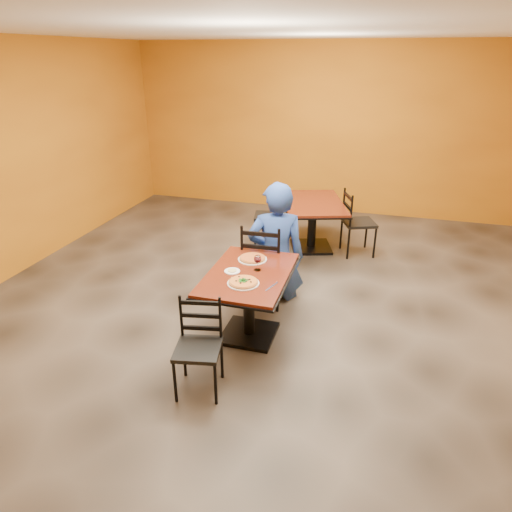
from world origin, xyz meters
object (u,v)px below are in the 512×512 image
(pizza_main, at_px, (243,282))
(plate_far, at_px, (252,259))
(chair_main_far, at_px, (264,262))
(side_plate, at_px, (232,271))
(table_second, at_px, (313,214))
(diner, at_px, (276,241))
(plate_main, at_px, (243,283))
(pizza_far, at_px, (252,258))
(chair_second_left, at_px, (268,216))
(wine_glass, at_px, (258,262))
(chair_main_near, at_px, (198,350))
(chair_second_right, at_px, (359,223))
(table_main, at_px, (249,289))

(pizza_main, relative_size, plate_far, 0.92)
(chair_main_far, relative_size, side_plate, 6.46)
(table_second, xyz_separation_m, side_plate, (-0.40, -2.57, 0.19))
(chair_main_far, relative_size, diner, 0.71)
(diner, height_order, plate_main, diner)
(plate_main, relative_size, pizza_main, 1.09)
(plate_far, relative_size, pizza_far, 1.11)
(chair_second_left, relative_size, wine_glass, 5.05)
(plate_far, distance_m, wine_glass, 0.27)
(chair_main_far, bearing_deg, side_plate, 78.60)
(chair_main_near, height_order, chair_second_right, chair_second_right)
(pizza_far, bearing_deg, chair_second_right, 66.24)
(table_main, xyz_separation_m, chair_second_right, (0.93, 2.55, -0.07))
(wine_glass, bearing_deg, plate_main, -98.72)
(table_second, height_order, wine_glass, wine_glass)
(pizza_main, bearing_deg, table_second, 85.58)
(chair_main_near, relative_size, chair_second_right, 0.89)
(wine_glass, bearing_deg, chair_main_near, -103.53)
(table_second, relative_size, chair_second_right, 1.58)
(chair_second_right, height_order, pizza_far, chair_second_right)
(chair_second_left, height_order, plate_main, chair_second_left)
(side_plate, bearing_deg, table_main, 8.73)
(diner, bearing_deg, side_plate, 60.79)
(side_plate, bearing_deg, chair_second_right, 66.86)
(chair_second_left, xyz_separation_m, pizza_far, (0.41, -2.23, 0.32))
(pizza_far, height_order, side_plate, pizza_far)
(table_main, xyz_separation_m, chair_second_left, (-0.46, 2.55, -0.10))
(chair_main_far, xyz_separation_m, wine_glass, (0.11, -0.68, 0.32))
(chair_second_right, distance_m, wine_glass, 2.63)
(chair_second_right, bearing_deg, chair_second_left, 68.46)
(pizza_far, bearing_deg, side_plate, -108.90)
(diner, xyz_separation_m, pizza_far, (-0.11, -0.62, 0.04))
(table_main, relative_size, plate_main, 3.97)
(table_second, xyz_separation_m, chair_second_right, (0.70, 0.00, -0.08))
(chair_second_right, bearing_deg, pizza_far, 134.70)
(table_second, distance_m, plate_main, 2.80)
(chair_second_right, xyz_separation_m, wine_glass, (-0.86, -2.46, 0.36))
(chair_main_near, distance_m, wine_glass, 1.13)
(chair_second_right, height_order, diner, diner)
(plate_far, bearing_deg, table_second, 82.67)
(chair_main_near, height_order, side_plate, chair_main_near)
(chair_main_near, xyz_separation_m, pizza_main, (0.20, 0.70, 0.34))
(diner, xyz_separation_m, side_plate, (-0.23, -0.96, 0.03))
(plate_main, xyz_separation_m, pizza_far, (-0.07, 0.55, 0.02))
(table_main, height_order, plate_main, plate_main)
(table_main, relative_size, side_plate, 7.69)
(chair_second_right, xyz_separation_m, side_plate, (-1.10, -2.57, 0.27))
(chair_second_left, distance_m, pizza_main, 2.85)
(table_main, distance_m, pizza_main, 0.33)
(chair_main_near, bearing_deg, table_main, 68.15)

